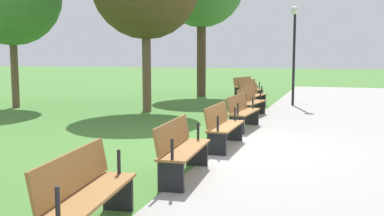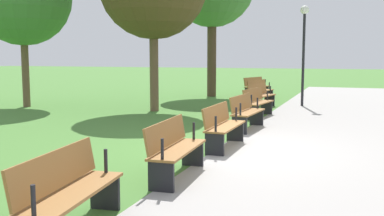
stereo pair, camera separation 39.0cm
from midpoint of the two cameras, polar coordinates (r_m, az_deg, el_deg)
name	(u,v)px [view 2 (the right image)]	position (r m, az deg, el deg)	size (l,w,h in m)	color
ground_plane	(226,148)	(9.28, 5.53, -5.10)	(120.00, 120.00, 0.00)	#477A33
path_paving	(351,157)	(9.01, 20.90, -5.86)	(38.86, 5.19, 0.01)	#A39E99
bench_0	(256,86)	(21.31, 8.70, 2.79)	(1.74, 0.95, 0.89)	#996633
bench_1	(260,90)	(18.88, 9.26, 2.28)	(1.74, 0.86, 0.89)	#996633
bench_2	(261,95)	(16.44, 9.46, 1.64)	(1.73, 0.77, 0.89)	#996633
bench_3	(257,102)	(14.01, 9.12, 0.78)	(1.72, 0.67, 0.89)	#996633
bench_4	(246,111)	(11.59, 7.91, -0.42)	(1.70, 0.57, 0.89)	#996633
bench_5	(223,125)	(9.22, 5.16, -2.21)	(1.67, 0.47, 0.89)	#996633
bench_6	(174,148)	(6.95, -0.66, -5.12)	(1.70, 0.57, 0.89)	#996633
bench_7	(68,190)	(4.93, -13.38, -10.25)	(1.72, 0.67, 0.89)	#996633
lamp_post	(304,36)	(17.37, 14.81, 8.94)	(0.32, 0.32, 3.76)	black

